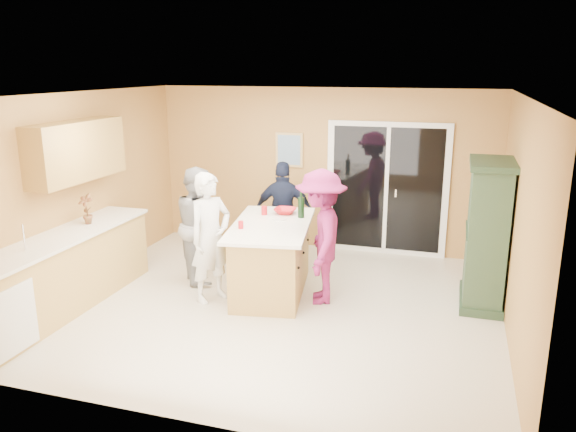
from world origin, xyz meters
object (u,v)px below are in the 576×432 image
(woman_white, at_px, (211,238))
(woman_navy, at_px, (284,212))
(kitchen_island, at_px, (272,260))
(woman_grey, at_px, (199,224))
(green_hutch, at_px, (486,236))
(woman_magenta, at_px, (321,237))

(woman_white, xyz_separation_m, woman_navy, (0.45, 1.66, -0.05))
(woman_navy, bearing_deg, kitchen_island, 88.60)
(kitchen_island, xyz_separation_m, woman_navy, (-0.21, 1.21, 0.33))
(woman_white, bearing_deg, kitchen_island, -26.86)
(woman_grey, bearing_deg, green_hutch, -120.41)
(green_hutch, bearing_deg, woman_white, -165.41)
(woman_white, distance_m, woman_navy, 1.72)
(green_hutch, relative_size, woman_magenta, 1.08)
(kitchen_island, xyz_separation_m, woman_magenta, (0.68, -0.09, 0.41))
(kitchen_island, xyz_separation_m, woman_grey, (-1.10, 0.15, 0.36))
(kitchen_island, height_order, woman_navy, woman_navy)
(woman_white, bearing_deg, woman_grey, 64.81)
(woman_grey, relative_size, woman_navy, 1.03)
(green_hutch, bearing_deg, woman_magenta, -165.91)
(kitchen_island, bearing_deg, green_hutch, -0.50)
(woman_magenta, bearing_deg, woman_white, -88.09)
(green_hutch, height_order, woman_grey, green_hutch)
(kitchen_island, bearing_deg, woman_grey, 163.11)
(kitchen_island, bearing_deg, woman_white, -154.40)
(woman_magenta, bearing_deg, kitchen_island, -110.90)
(green_hutch, height_order, woman_white, green_hutch)
(green_hutch, relative_size, woman_navy, 1.18)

